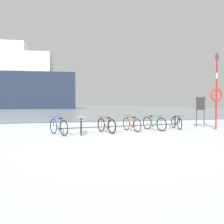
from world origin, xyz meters
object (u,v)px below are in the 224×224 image
(bicycle_3, at_px, (132,124))
(rescue_post, at_px, (216,93))
(bicycle_5, at_px, (176,123))
(bicycle_0, at_px, (58,127))
(bicycle_2, at_px, (106,125))
(info_sign, at_px, (201,106))
(bicycle_4, at_px, (154,123))
(bicycle_1, at_px, (81,126))

(bicycle_3, height_order, rescue_post, rescue_post)
(bicycle_5, bearing_deg, bicycle_0, -171.90)
(bicycle_0, relative_size, bicycle_2, 0.99)
(info_sign, relative_size, rescue_post, 0.44)
(bicycle_0, xyz_separation_m, bicycle_3, (3.58, 0.54, -0.02))
(info_sign, bearing_deg, bicycle_5, -163.21)
(rescue_post, bearing_deg, bicycle_3, 174.45)
(bicycle_5, xyz_separation_m, info_sign, (1.90, 0.57, 0.87))
(bicycle_4, bearing_deg, bicycle_1, -173.74)
(bicycle_1, distance_m, bicycle_3, 2.60)
(bicycle_4, relative_size, bicycle_5, 1.05)
(bicycle_4, relative_size, rescue_post, 0.41)
(info_sign, bearing_deg, bicycle_4, -164.96)
(bicycle_3, height_order, bicycle_5, bicycle_3)
(bicycle_3, bearing_deg, bicycle_4, 1.30)
(bicycle_5, bearing_deg, bicycle_4, -167.27)
(bicycle_0, bearing_deg, rescue_post, 0.64)
(bicycle_0, xyz_separation_m, bicycle_5, (6.28, 0.89, -0.03))
(bicycle_2, xyz_separation_m, bicycle_4, (2.61, 0.34, 0.01))
(bicycle_0, xyz_separation_m, bicycle_1, (1.01, 0.15, -0.03))
(bicycle_0, relative_size, bicycle_4, 0.92)
(bicycle_4, bearing_deg, bicycle_5, 12.73)
(bicycle_1, xyz_separation_m, bicycle_5, (5.27, 0.75, -0.01))
(bicycle_0, distance_m, bicycle_5, 6.34)
(bicycle_5, height_order, rescue_post, rescue_post)
(info_sign, height_order, rescue_post, rescue_post)
(bicycle_0, height_order, bicycle_4, bicycle_0)
(bicycle_0, xyz_separation_m, info_sign, (8.18, 1.47, 0.83))
(bicycle_3, bearing_deg, bicycle_2, -167.26)
(bicycle_0, distance_m, rescue_post, 8.30)
(rescue_post, bearing_deg, bicycle_0, -179.36)
(bicycle_3, distance_m, bicycle_5, 2.73)
(bicycle_1, relative_size, bicycle_3, 1.04)
(bicycle_2, bearing_deg, bicycle_3, 12.74)
(bicycle_1, xyz_separation_m, bicycle_4, (3.81, 0.42, 0.02))
(bicycle_1, relative_size, rescue_post, 0.42)
(bicycle_2, distance_m, rescue_post, 6.15)
(bicycle_0, xyz_separation_m, bicycle_4, (4.82, 0.56, -0.01))
(bicycle_5, bearing_deg, info_sign, 16.79)
(bicycle_4, bearing_deg, bicycle_2, -172.63)
(bicycle_3, xyz_separation_m, info_sign, (4.60, 0.93, 0.85))
(bicycle_0, height_order, rescue_post, rescue_post)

